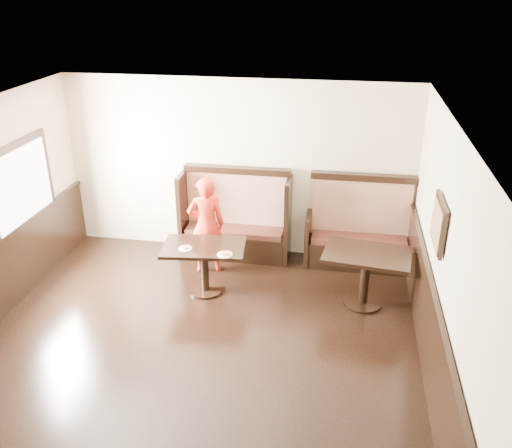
% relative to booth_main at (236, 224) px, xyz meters
% --- Properties ---
extents(ground, '(7.00, 7.00, 0.00)m').
position_rel_booth_main_xyz_m(ground, '(0.00, -3.30, -0.53)').
color(ground, black).
rests_on(ground, ground).
extents(room_shell, '(7.00, 7.00, 7.00)m').
position_rel_booth_main_xyz_m(room_shell, '(-0.30, -3.01, 0.14)').
color(room_shell, '#C4AF8E').
rests_on(room_shell, ground).
extents(booth_main, '(1.75, 0.72, 1.45)m').
position_rel_booth_main_xyz_m(booth_main, '(0.00, 0.00, 0.00)').
color(booth_main, black).
rests_on(booth_main, ground).
extents(booth_neighbor, '(1.65, 0.72, 1.45)m').
position_rel_booth_main_xyz_m(booth_neighbor, '(1.95, -0.00, -0.05)').
color(booth_neighbor, black).
rests_on(booth_neighbor, ground).
extents(table_main, '(1.21, 0.83, 0.73)m').
position_rel_booth_main_xyz_m(table_main, '(-0.21, -1.21, 0.03)').
color(table_main, black).
rests_on(table_main, ground).
extents(table_neighbor, '(1.23, 0.89, 0.79)m').
position_rel_booth_main_xyz_m(table_neighbor, '(2.03, -1.17, 0.07)').
color(table_neighbor, black).
rests_on(table_neighbor, ground).
extents(child, '(0.64, 0.52, 1.52)m').
position_rel_booth_main_xyz_m(child, '(-0.33, -0.61, 0.23)').
color(child, red).
rests_on(child, ground).
extents(pizza_plate_left, '(0.19, 0.19, 0.03)m').
position_rel_booth_main_xyz_m(pizza_plate_left, '(-0.44, -1.34, 0.21)').
color(pizza_plate_left, white).
rests_on(pizza_plate_left, table_main).
extents(pizza_plate_right, '(0.21, 0.21, 0.04)m').
position_rel_booth_main_xyz_m(pizza_plate_right, '(0.14, -1.42, 0.22)').
color(pizza_plate_right, white).
rests_on(pizza_plate_right, table_main).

